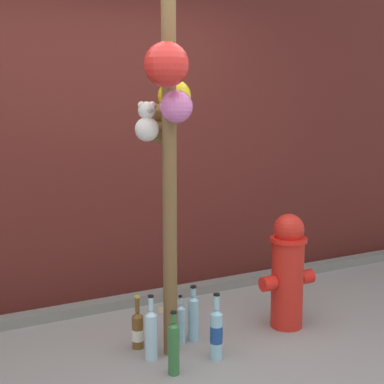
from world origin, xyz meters
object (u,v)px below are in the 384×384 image
(memorial_post, at_px, (168,76))
(bottle_4, at_px, (138,330))
(bottle_1, at_px, (193,316))
(bottle_5, at_px, (151,333))
(bottle_2, at_px, (180,323))
(bottle_0, at_px, (174,347))
(fire_hydrant, at_px, (288,270))
(bottle_3, at_px, (216,333))

(memorial_post, bearing_deg, bottle_4, 126.54)
(bottle_1, distance_m, bottle_5, 0.39)
(memorial_post, relative_size, bottle_2, 8.66)
(bottle_0, relative_size, bottle_1, 1.02)
(bottle_0, bearing_deg, memorial_post, 71.32)
(fire_hydrant, relative_size, bottle_3, 1.94)
(bottle_3, relative_size, bottle_4, 1.20)
(memorial_post, relative_size, fire_hydrant, 3.49)
(bottle_1, bearing_deg, bottle_5, -161.11)
(bottle_2, xyz_separation_m, bottle_5, (-0.27, -0.12, 0.03))
(fire_hydrant, relative_size, bottle_0, 2.12)
(bottle_3, bearing_deg, bottle_5, 153.06)
(bottle_2, distance_m, bottle_5, 0.29)
(bottle_0, xyz_separation_m, bottle_1, (0.32, 0.37, -0.00))
(bottle_1, height_order, bottle_4, bottle_1)
(bottle_4, height_order, bottle_5, bottle_5)
(bottle_2, relative_size, bottle_4, 0.93)
(bottle_2, xyz_separation_m, bottle_3, (0.10, -0.31, 0.03))
(fire_hydrant, xyz_separation_m, bottle_3, (-0.71, -0.20, -0.25))
(bottle_1, bearing_deg, memorial_post, -151.83)
(bottle_1, xyz_separation_m, bottle_5, (-0.37, -0.13, 0.00))
(bottle_4, bearing_deg, bottle_2, -13.04)
(fire_hydrant, height_order, bottle_5, fire_hydrant)
(bottle_0, relative_size, bottle_3, 0.92)
(bottle_0, height_order, bottle_4, bottle_0)
(fire_hydrant, bearing_deg, bottle_5, -179.15)
(bottle_4, bearing_deg, bottle_1, -9.19)
(memorial_post, relative_size, bottle_4, 8.09)
(memorial_post, distance_m, bottle_5, 1.59)
(bottle_2, bearing_deg, fire_hydrant, -7.48)
(fire_hydrant, bearing_deg, bottle_1, 171.20)
(fire_hydrant, relative_size, bottle_1, 2.17)
(memorial_post, distance_m, bottle_3, 1.61)
(bottle_0, bearing_deg, fire_hydrant, 14.03)
(bottle_3, relative_size, bottle_5, 1.02)
(bottle_5, bearing_deg, memorial_post, -1.72)
(memorial_post, xyz_separation_m, bottle_4, (-0.14, 0.19, -1.63))
(memorial_post, bearing_deg, bottle_2, 41.67)
(bottle_0, bearing_deg, bottle_5, 100.55)
(bottle_2, relative_size, bottle_5, 0.80)
(bottle_5, bearing_deg, bottle_1, 18.89)
(fire_hydrant, xyz_separation_m, bottle_1, (-0.71, 0.11, -0.25))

